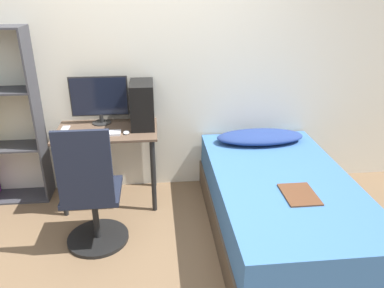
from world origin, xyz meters
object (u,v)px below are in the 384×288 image
at_px(office_chair, 92,201).
at_px(keyboard, 100,133).
at_px(monitor, 99,98).
at_px(pc_tower, 142,104).
at_px(bed, 280,207).

relative_size(office_chair, keyboard, 2.96).
bearing_deg(monitor, office_chair, -90.28).
relative_size(monitor, pc_tower, 1.29).
bearing_deg(bed, office_chair, 179.66).
relative_size(bed, keyboard, 5.49).
xyz_separation_m(office_chair, monitor, (0.00, 0.88, 0.58)).
xyz_separation_m(office_chair, bed, (1.53, -0.01, -0.15)).
bearing_deg(bed, pc_tower, 145.34).
distance_m(keyboard, pc_tower, 0.47).
bearing_deg(office_chair, pc_tower, 62.32).
height_order(office_chair, pc_tower, pc_tower).
distance_m(office_chair, pc_tower, 1.02).
xyz_separation_m(keyboard, pc_tower, (0.38, 0.18, 0.20)).
distance_m(bed, keyboard, 1.69).
bearing_deg(monitor, keyboard, -85.98).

